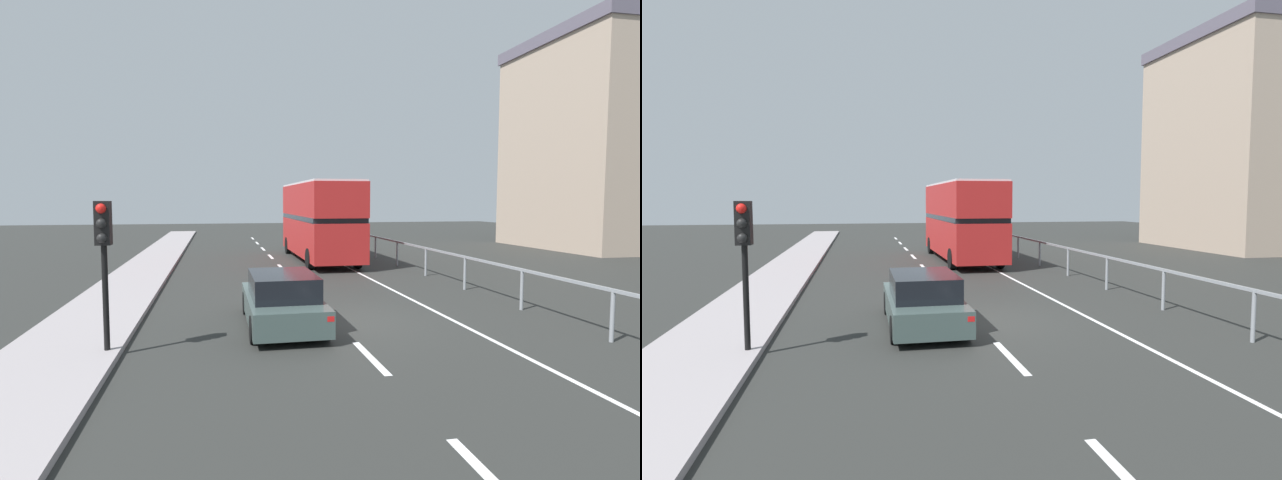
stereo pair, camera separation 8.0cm
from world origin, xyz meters
The scene contains 7 objects.
ground_plane centered at (0.00, 0.00, -0.05)m, with size 75.17×120.00×0.10m, color #292A28.
near_sidewalk_kerb centered at (-6.30, 0.00, 0.07)m, with size 2.44×80.00×0.14m, color gray.
lane_paint_markings centered at (1.91, 8.92, 0.00)m, with size 3.31×46.00×0.01m.
bridge_side_railing centered at (5.76, 9.00, 0.99)m, with size 0.10×42.00×1.23m.
double_decker_bus_red centered at (2.40, 13.82, 2.25)m, with size 2.64×10.39×4.20m.
hatchback_car_near centered at (-1.45, -0.24, 0.67)m, with size 1.86×4.48×1.40m.
traffic_signal_pole centered at (-5.34, -2.08, 2.45)m, with size 0.30×0.42×3.09m.
Camera 2 is at (-3.02, -13.08, 3.24)m, focal length 28.46 mm.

